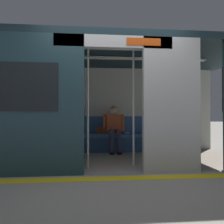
{
  "coord_description": "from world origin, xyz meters",
  "views": [
    {
      "loc": [
        0.39,
        3.79,
        0.95
      ],
      "look_at": [
        -0.09,
        -1.28,
        1.02
      ],
      "focal_mm": 37.38,
      "sensor_mm": 36.0,
      "label": 1
    }
  ],
  "objects": [
    {
      "name": "person_seated",
      "position": [
        -0.24,
        -2.21,
        0.69
      ],
      "size": [
        0.55,
        0.67,
        1.2
      ],
      "color": "#CC5933",
      "rests_on": "ground_plane"
    },
    {
      "name": "grab_pole_door",
      "position": [
        0.42,
        -0.38,
        1.11
      ],
      "size": [
        0.04,
        0.04,
        2.23
      ],
      "primitive_type": "cylinder",
      "color": "silver",
      "rests_on": "ground_plane"
    },
    {
      "name": "platform_edge_strip",
      "position": [
        0.0,
        0.3,
        0.0
      ],
      "size": [
        8.0,
        0.24,
        0.01
      ],
      "primitive_type": "cube",
      "color": "yellow",
      "rests_on": "ground_plane"
    },
    {
      "name": "train_car",
      "position": [
        0.06,
        -1.22,
        1.56
      ],
      "size": [
        6.4,
        2.78,
        2.37
      ],
      "color": "#ADAFB5",
      "rests_on": "ground_plane"
    },
    {
      "name": "handbag",
      "position": [
        0.11,
        -2.3,
        0.56
      ],
      "size": [
        0.26,
        0.15,
        0.17
      ],
      "color": "brown",
      "rests_on": "bench_seat"
    },
    {
      "name": "grab_pole_far",
      "position": [
        -0.42,
        -0.5,
        1.11
      ],
      "size": [
        0.04,
        0.04,
        2.23
      ],
      "primitive_type": "cylinder",
      "color": "silver",
      "rests_on": "ground_plane"
    },
    {
      "name": "book",
      "position": [
        -0.58,
        -2.35,
        0.49
      ],
      "size": [
        0.17,
        0.23,
        0.03
      ],
      "primitive_type": "cube",
      "rotation": [
        0.0,
        0.0,
        0.1
      ],
      "color": "silver",
      "rests_on": "bench_seat"
    },
    {
      "name": "bench_seat",
      "position": [
        0.0,
        -2.27,
        0.36
      ],
      "size": [
        3.32,
        0.44,
        0.47
      ],
      "color": "#38609E",
      "rests_on": "ground_plane"
    },
    {
      "name": "ground_plane",
      "position": [
        0.0,
        0.0,
        0.0
      ],
      "size": [
        60.0,
        60.0,
        0.0
      ],
      "primitive_type": "plane",
      "color": "gray"
    }
  ]
}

